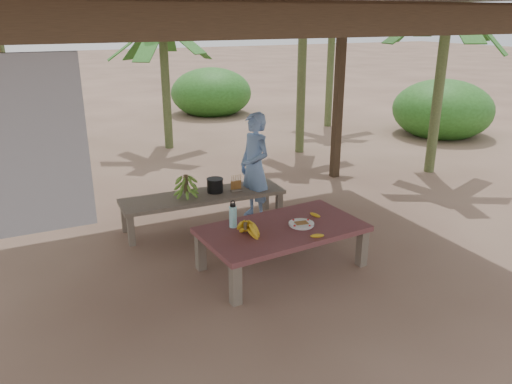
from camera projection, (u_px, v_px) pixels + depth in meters
name	position (u px, v px, depth m)	size (l,w,h in m)	color
ground	(245.00, 261.00, 5.87)	(80.00, 80.00, 0.00)	brown
pavilion	(243.00, 10.00, 4.92)	(6.60, 5.60, 2.95)	black
work_table	(282.00, 232.00, 5.59)	(1.87, 1.14, 0.50)	brown
bench	(204.00, 198.00, 6.74)	(2.22, 0.67, 0.45)	brown
ripe_banana_bunch	(245.00, 229.00, 5.28)	(0.30, 0.25, 0.18)	yellow
plate	(301.00, 224.00, 5.59)	(0.29, 0.29, 0.04)	white
loose_banana_front	(317.00, 236.00, 5.29)	(0.04, 0.18, 0.04)	yellow
loose_banana_side	(315.00, 215.00, 5.84)	(0.04, 0.14, 0.04)	yellow
water_flask	(233.00, 216.00, 5.52)	(0.09, 0.09, 0.32)	#41C7CA
green_banana_stalk	(186.00, 186.00, 6.57)	(0.28, 0.28, 0.32)	#598C2D
cooking_pot	(215.00, 186.00, 6.79)	(0.22, 0.22, 0.18)	black
skewer_rack	(236.00, 183.00, 6.81)	(0.18, 0.08, 0.24)	#A57F47
woman	(255.00, 167.00, 6.88)	(0.55, 0.36, 1.51)	#6D92CE
banana_plant_n	(163.00, 33.00, 10.11)	(1.80, 1.80, 2.88)	#596638
banana_plant_e	(448.00, 14.00, 8.33)	(1.80, 1.80, 3.24)	#596638
banana_plant_far	(333.00, 10.00, 12.10)	(1.80, 1.80, 3.36)	#596638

